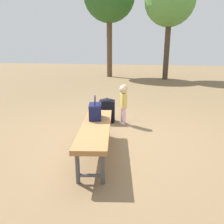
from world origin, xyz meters
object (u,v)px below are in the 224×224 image
child_standing (123,98)px  backpack_large (107,110)px  handbag (95,111)px  tree_mid (170,1)px  park_bench (96,129)px

child_standing → backpack_large: size_ratio=1.54×
handbag → backpack_large: bearing=4.7°
child_standing → tree_mid: tree_mid is taller
park_bench → child_standing: bearing=-6.6°
park_bench → child_standing: size_ratio=2.02×
handbag → child_standing: bearing=-13.1°
park_bench → handbag: size_ratio=4.47×
child_standing → park_bench: bearing=173.4°
park_bench → handbag: bearing=17.0°
handbag → backpack_large: size_ratio=0.70×
park_bench → tree_mid: size_ratio=0.33×
backpack_large → tree_mid: 8.33m
child_standing → backpack_large: 0.46m
tree_mid → child_standing: bearing=172.3°
handbag → tree_mid: tree_mid is taller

